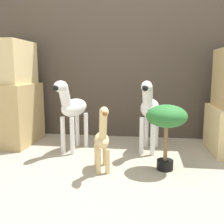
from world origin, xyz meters
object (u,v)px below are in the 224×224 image
Objects in this scene: zebra_right at (149,109)px; giraffe_figurine at (102,139)px; potted_palm_front at (166,120)px; zebra_left at (72,108)px.

giraffe_figurine is (-0.38, -0.57, -0.17)m from zebra_right.
potted_palm_front is (0.14, -0.47, -0.02)m from zebra_right.
giraffe_figurine is at bearing -51.53° from zebra_left.
giraffe_figurine is 0.55m from potted_palm_front.
zebra_left reaches higher than potted_palm_front.
potted_palm_front is (0.52, 0.10, 0.15)m from giraffe_figurine.
zebra_right reaches higher than giraffe_figurine.
zebra_left is at bearing 156.70° from potted_palm_front.
potted_palm_front is (0.91, -0.39, -0.02)m from zebra_left.
potted_palm_front is at bearing -73.83° from zebra_right.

